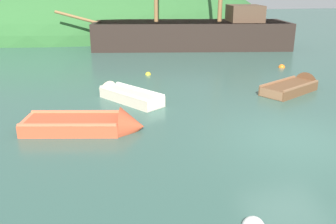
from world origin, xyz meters
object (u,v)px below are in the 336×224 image
Objects in this scene: sailing_ship at (193,38)px; rowboat_portside at (296,88)px; rowboat_far at (93,126)px; buoy_yellow at (148,75)px; rowboat_center at (124,96)px; buoy_orange at (282,68)px.

rowboat_portside is at bearing 105.36° from sailing_ship.
rowboat_far is 13.36× the size of buoy_yellow.
rowboat_portside is at bearing -37.08° from buoy_yellow.
rowboat_center is 0.98× the size of rowboat_portside.
rowboat_far is at bearing 169.40° from rowboat_portside.
sailing_ship is at bearing 109.95° from buoy_orange.
buoy_yellow is at bearing -179.11° from buoy_orange.
rowboat_far is 1.13× the size of rowboat_center.
rowboat_center is (-6.13, -11.68, -0.53)m from sailing_ship.
rowboat_far is (-7.38, -14.68, -0.55)m from sailing_ship.
rowboat_far is at bearing 123.83° from rowboat_center.
rowboat_center reaches higher than buoy_yellow.
rowboat_far is 7.48m from buoy_yellow.
buoy_orange is 1.26× the size of buoy_yellow.
buoy_orange is at bearing -99.28° from rowboat_center.
rowboat_portside is 4.65m from buoy_orange.
sailing_ship is 46.09× the size of buoy_orange.
rowboat_far reaches higher than rowboat_center.
sailing_ship is 16.44m from rowboat_far.
buoy_yellow is (-7.31, -0.11, 0.00)m from buoy_orange.
sailing_ship is 9.02m from buoy_yellow.
rowboat_center is (1.25, 3.00, 0.01)m from rowboat_far.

